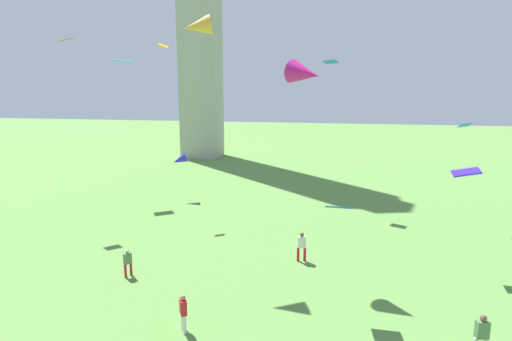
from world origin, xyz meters
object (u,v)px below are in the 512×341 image
(kite_flying_3, at_px, (305,73))
(kite_flying_7, at_px, (65,40))
(kite_flying_4, at_px, (197,26))
(kite_flying_8, at_px, (339,207))
(person_1, at_px, (302,245))
(kite_flying_9, at_px, (180,160))
(person_3, at_px, (482,334))
(kite_flying_0, at_px, (466,172))
(person_0, at_px, (183,311))
(kite_flying_2, at_px, (331,62))
(person_2, at_px, (128,261))
(kite_flying_1, at_px, (163,46))
(kite_flying_5, at_px, (465,125))
(kite_flying_6, at_px, (123,61))

(kite_flying_3, xyz_separation_m, kite_flying_7, (-18.56, 5.91, 2.75))
(kite_flying_4, distance_m, kite_flying_8, 13.19)
(person_1, height_order, kite_flying_9, kite_flying_9)
(person_3, relative_size, kite_flying_0, 1.28)
(person_3, xyz_separation_m, kite_flying_7, (-26.21, 13.66, 12.77))
(person_0, distance_m, kite_flying_4, 15.54)
(kite_flying_0, height_order, kite_flying_4, kite_flying_4)
(person_1, relative_size, kite_flying_0, 1.26)
(kite_flying_2, distance_m, kite_flying_3, 13.66)
(kite_flying_0, relative_size, kite_flying_4, 0.72)
(person_0, bearing_deg, kite_flying_4, 161.07)
(kite_flying_7, bearing_deg, kite_flying_8, -83.72)
(kite_flying_0, bearing_deg, person_2, -161.91)
(person_2, xyz_separation_m, kite_flying_0, (18.18, 4.73, 4.81))
(kite_flying_8, bearing_deg, person_3, -27.38)
(person_1, height_order, kite_flying_0, kite_flying_0)
(person_0, relative_size, kite_flying_9, 0.96)
(kite_flying_3, bearing_deg, kite_flying_1, 83.16)
(kite_flying_3, distance_m, kite_flying_9, 19.38)
(kite_flying_9, bearing_deg, person_2, -10.52)
(kite_flying_1, distance_m, kite_flying_5, 24.04)
(person_1, distance_m, kite_flying_7, 23.22)
(kite_flying_4, bearing_deg, person_2, -51.90)
(kite_flying_4, relative_size, kite_flying_6, 1.02)
(kite_flying_6, bearing_deg, kite_flying_1, -67.46)
(kite_flying_1, xyz_separation_m, kite_flying_2, (13.22, 4.10, -1.18))
(person_1, height_order, kite_flying_8, kite_flying_8)
(person_1, xyz_separation_m, person_3, (7.65, -8.09, 0.02))
(kite_flying_4, xyz_separation_m, kite_flying_7, (-12.33, 5.52, 0.08))
(kite_flying_4, height_order, kite_flying_9, kite_flying_4)
(person_2, relative_size, kite_flying_0, 1.09)
(kite_flying_2, distance_m, kite_flying_9, 16.08)
(person_0, bearing_deg, kite_flying_7, -166.54)
(kite_flying_2, bearing_deg, kite_flying_6, -153.32)
(kite_flying_0, distance_m, kite_flying_7, 29.10)
(kite_flying_2, relative_size, kite_flying_4, 0.67)
(person_2, height_order, kite_flying_2, kite_flying_2)
(kite_flying_0, xyz_separation_m, kite_flying_3, (-8.96, -1.05, 5.36))
(kite_flying_6, bearing_deg, kite_flying_2, -32.45)
(person_2, xyz_separation_m, kite_flying_1, (-3.03, 13.14, 12.70))
(kite_flying_5, xyz_separation_m, kite_flying_7, (-29.58, -4.15, 6.27))
(person_0, bearing_deg, kite_flying_0, 93.18)
(person_0, relative_size, kite_flying_4, 0.84)
(kite_flying_5, distance_m, kite_flying_6, 29.58)
(kite_flying_0, distance_m, kite_flying_1, 24.14)
(kite_flying_2, height_order, kite_flying_7, kite_flying_7)
(person_1, distance_m, kite_flying_4, 14.16)
(person_3, bearing_deg, kite_flying_9, 120.49)
(kite_flying_3, relative_size, kite_flying_8, 1.99)
(kite_flying_3, bearing_deg, person_0, -176.40)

